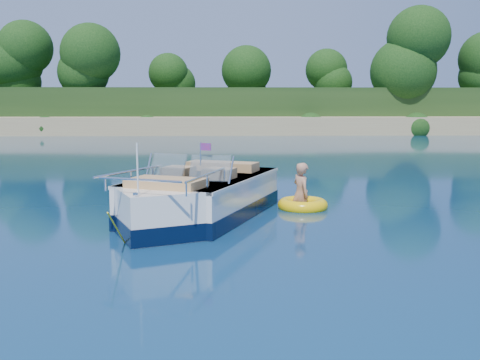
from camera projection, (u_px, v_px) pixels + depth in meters
The scene contains 6 objects.
ground at pixel (208, 245), 9.66m from camera, with size 160.00×160.00×0.00m, color #091E41.
shoreline at pixel (221, 116), 72.64m from camera, with size 170.00×59.00×6.00m.
treeline at pixel (221, 72), 49.48m from camera, with size 150.00×7.12×8.19m.
motorboat at pixel (196, 201), 11.74m from camera, with size 3.72×5.94×2.09m.
tow_tube at pixel (303, 205), 13.03m from camera, with size 1.36×1.36×0.32m.
boy at pixel (300, 208), 13.09m from camera, with size 0.59×0.39×1.63m, color tan.
Camera 1 is at (0.30, -9.41, 2.51)m, focal length 40.00 mm.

